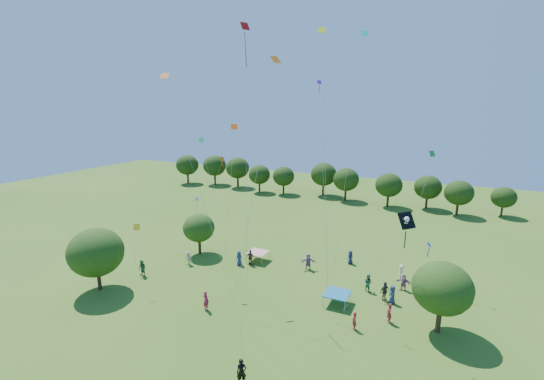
{
  "coord_description": "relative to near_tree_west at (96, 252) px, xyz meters",
  "views": [
    {
      "loc": [
        12.21,
        -12.05,
        17.64
      ],
      "look_at": [
        0.0,
        14.0,
        11.0
      ],
      "focal_mm": 24.0,
      "sensor_mm": 36.0,
      "label": 1
    }
  ],
  "objects": [
    {
      "name": "crowd_person_9",
      "position": [
        26.67,
        15.01,
        -3.13
      ],
      "size": [
        0.66,
        1.1,
        1.58
      ],
      "primitive_type": "imported",
      "rotation": [
        0.0,
        0.0,
        1.37
      ],
      "color": "beige",
      "rests_on": "ground"
    },
    {
      "name": "small_kite_6",
      "position": [
        4.27,
        10.47,
        2.29
      ],
      "size": [
        1.31,
        1.33,
        6.21
      ],
      "color": "white"
    },
    {
      "name": "crowd_person_8",
      "position": [
        1.68,
        3.98,
        -3.03
      ],
      "size": [
        0.89,
        0.5,
        1.78
      ],
      "primitive_type": "imported",
      "rotation": [
        0.0,
        0.0,
        6.25
      ],
      "color": "#295F3B",
      "rests_on": "ground"
    },
    {
      "name": "small_kite_3",
      "position": [
        28.15,
        15.55,
        7.13
      ],
      "size": [
        2.0,
        3.36,
        12.12
      ],
      "color": "green"
    },
    {
      "name": "small_kite_10",
      "position": [
        3.35,
        2.06,
        1.91
      ],
      "size": [
        0.69,
        1.37,
        5.25
      ],
      "color": "gold"
    },
    {
      "name": "crowd_person_4",
      "position": [
        25.71,
        9.75,
        -2.99
      ],
      "size": [
        1.04,
        1.17,
        1.86
      ],
      "primitive_type": "imported",
      "rotation": [
        0.0,
        0.0,
        0.94
      ],
      "color": "#3D3330",
      "rests_on": "ground"
    },
    {
      "name": "crowd_person_0",
      "position": [
        26.44,
        9.58,
        -3.07
      ],
      "size": [
        0.83,
        0.95,
        1.7
      ],
      "primitive_type": "imported",
      "rotation": [
        0.0,
        0.0,
        5.27
      ],
      "color": "navy",
      "rests_on": "ground"
    },
    {
      "name": "small_kite_1",
      "position": [
        10.87,
        7.71,
        9.09
      ],
      "size": [
        3.17,
        2.39,
        14.72
      ],
      "color": "#F3510C"
    },
    {
      "name": "small_kite_5",
      "position": [
        19.93,
        7.62,
        10.02
      ],
      "size": [
        2.98,
        4.52,
        18.55
      ],
      "color": "purple"
    },
    {
      "name": "crowd_person_7",
      "position": [
        11.64,
        1.4,
        -3.03
      ],
      "size": [
        0.75,
        0.58,
        1.78
      ],
      "primitive_type": "imported",
      "rotation": [
        0.0,
        0.0,
        2.89
      ],
      "color": "#9D1C3D",
      "rests_on": "ground"
    },
    {
      "name": "near_tree_west",
      "position": [
        0.0,
        0.0,
        0.0
      ],
      "size": [
        5.2,
        5.2,
        6.27
      ],
      "color": "#422B19",
      "rests_on": "ground"
    },
    {
      "name": "crowd_person_10",
      "position": [
        10.77,
        11.29,
        -3.02
      ],
      "size": [
        1.07,
        0.51,
        1.81
      ],
      "primitive_type": "imported",
      "rotation": [
        0.0,
        0.0,
        3.12
      ],
      "color": "#3C3430",
      "rests_on": "ground"
    },
    {
      "name": "near_tree_north",
      "position": [
        3.57,
        11.56,
        -0.6
      ],
      "size": [
        3.8,
        3.8,
        5.04
      ],
      "color": "#422B19",
      "rests_on": "ground"
    },
    {
      "name": "crowd_person_12",
      "position": [
        20.95,
        16.47,
        -3.13
      ],
      "size": [
        0.8,
        0.88,
        1.58
      ],
      "primitive_type": "imported",
      "rotation": [
        0.0,
        0.0,
        4.07
      ],
      "color": "navy",
      "rests_on": "ground"
    },
    {
      "name": "small_kite_2",
      "position": [
        21.75,
        2.18,
        12.0
      ],
      "size": [
        0.55,
        4.29,
        21.19
      ],
      "color": "#CDD112"
    },
    {
      "name": "crowd_person_13",
      "position": [
        24.18,
        4.05,
        -3.15
      ],
      "size": [
        0.6,
        0.68,
        1.53
      ],
      "primitive_type": "imported",
      "rotation": [
        0.0,
        0.0,
        5.21
      ],
      "color": "maroon",
      "rests_on": "ground"
    },
    {
      "name": "treeline",
      "position": [
        15.33,
        45.04,
        0.17
      ],
      "size": [
        88.01,
        8.77,
        6.77
      ],
      "color": "#422B19",
      "rests_on": "ground"
    },
    {
      "name": "crowd_person_1",
      "position": [
        26.59,
        6.26,
        -3.06
      ],
      "size": [
        0.62,
        0.75,
        1.72
      ],
      "primitive_type": "imported",
      "rotation": [
        0.0,
        0.0,
        5.08
      ],
      "color": "maroon",
      "rests_on": "ground"
    },
    {
      "name": "small_kite_9",
      "position": [
        11.75,
        -0.59,
        11.44
      ],
      "size": [
        4.31,
        2.68,
        18.67
      ],
      "color": "#E2580B"
    },
    {
      "name": "small_kite_11",
      "position": [
        7.64,
        8.12,
        7.44
      ],
      "size": [
        1.75,
        2.16,
        13.27
      ],
      "color": "#18874A"
    },
    {
      "name": "red_high_kite",
      "position": [
        12.76,
        7.22,
        16.67
      ],
      "size": [
        3.74,
        6.79,
        23.7
      ],
      "color": "red"
    },
    {
      "name": "tent_red_stripe",
      "position": [
        10.96,
        12.65,
        -2.88
      ],
      "size": [
        2.2,
        2.2,
        1.1
      ],
      "color": "red",
      "rests_on": "ground"
    },
    {
      "name": "small_kite_4",
      "position": [
        28.51,
        4.82,
        2.67
      ],
      "size": [
        2.85,
        4.28,
        7.02
      ],
      "color": "#1230B5"
    },
    {
      "name": "man_in_black",
      "position": [
        18.91,
        -4.98,
        -3.02
      ],
      "size": [
        0.8,
        0.74,
        1.79
      ],
      "primitive_type": "imported",
      "rotation": [
        0.0,
        0.0,
        0.61
      ],
      "color": "black",
      "rests_on": "ground"
    },
    {
      "name": "near_tree_east",
      "position": [
        30.32,
        6.58,
        -0.09
      ],
      "size": [
        4.57,
        4.57,
        5.89
      ],
      "color": "#422B19",
      "rests_on": "ground"
    },
    {
      "name": "pirate_kite",
      "position": [
        27.64,
        0.21,
        6.73
      ],
      "size": [
        5.13,
        4.74,
        10.01
      ],
      "color": "black"
    },
    {
      "name": "tent_blue",
      "position": [
        21.87,
        7.24,
        -2.88
      ],
      "size": [
        2.2,
        2.2,
        1.1
      ],
      "color": "#165E90",
      "rests_on": "ground"
    },
    {
      "name": "crowd_person_2",
      "position": [
        23.98,
        10.92,
        -3.04
      ],
      "size": [
        0.99,
        0.79,
        1.76
      ],
      "primitive_type": "imported",
      "rotation": [
        0.0,
        0.0,
        2.71
      ],
      "color": "#296040",
      "rests_on": "ground"
    },
    {
      "name": "crowd_person_11",
      "position": [
        17.08,
        13.0,
        -3.01
      ],
      "size": [
        1.81,
        1.22,
        1.82
      ],
      "primitive_type": "imported",
      "rotation": [
        0.0,
        0.0,
        0.4
      ],
      "color": "#8D528A",
      "rests_on": "ground"
    },
    {
      "name": "small_kite_0",
      "position": [
        3.22,
        16.69,
        5.44
      ],
      "size": [
        0.53,
        7.13,
        9.84
      ],
      "color": "#BD520B"
    },
    {
      "name": "crowd_person_6",
      "position": [
        9.57,
        10.77,
        -3.08
      ],
      "size": [
        0.72,
        0.93,
        1.68
      ],
      "primitive_type": "imported",
      "rotation": [
        0.0,
        0.0,
        4.35
      ],
      "color": "navy",
      "rests_on": "ground"
    },
    {
      "name": "crowd_person_3",
      "position": [
        4.23,
        8.45,
        -3.13
      ],
      "size": [
        1.06,
        0.51,
        1.59
      ],
      "primitive_type": "imported",
      "rotation": [
        0.0,
        0.0,
        -0.04
      ],
      "color": "#B0A68C",
      "rests_on": "ground"
    },
    {
      "name": "small_kite_8",
      "position": [
        18.72,
        -1.42,
        11.65
      ],
      "size": [
        5.84,
        4.13,
        19.19
      ],
      "color": "#C2570B"
    },
    {
      "name": "small_kite_7",
      "position": [
        22.81,
        6.18,
        12.61
      ],
      "size": [
        1.64,
        2.14,
        21.83
      ],
      "color": "#0CBA9E"
    },
    {
      "name": "crowd_person_5",
      "position": [
        27.11,
        12.6,
        -3.11
      ],
      "size": [
        1.58,
        0.75,
        1.62
      ],
      "primitive_type": "imported",
      "rotation": [
        0.0,
        0.0,
        -0.14
      ],
      "color": "#94567D",
      "rests_on": "ground"
    }
  ]
}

